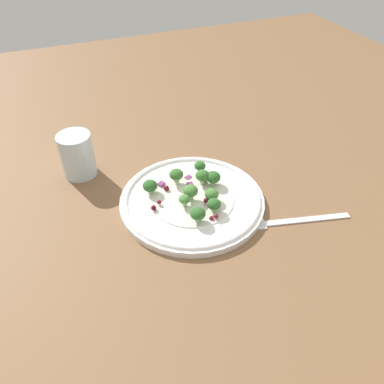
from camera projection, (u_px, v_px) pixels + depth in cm
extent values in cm
cube|color=brown|center=(194.00, 201.00, 71.51)|extent=(180.00, 180.00, 2.00)
cylinder|color=white|center=(192.00, 201.00, 69.15)|extent=(25.79, 25.79, 1.20)
torus|color=white|center=(192.00, 198.00, 68.76)|extent=(24.73, 24.73, 1.00)
cylinder|color=white|center=(192.00, 198.00, 68.70)|extent=(14.96, 14.96, 0.20)
cylinder|color=#8EB77A|center=(191.00, 196.00, 67.70)|extent=(0.98, 0.98, 0.98)
ellipsoid|color=#477A38|center=(191.00, 191.00, 66.94)|extent=(2.62, 2.62, 1.97)
cylinder|color=#8EB77A|center=(214.00, 209.00, 65.65)|extent=(0.89, 0.89, 0.89)
ellipsoid|color=#2D6028|center=(214.00, 204.00, 64.96)|extent=(2.38, 2.38, 1.78)
cylinder|color=#9EC684|center=(150.00, 191.00, 69.53)|extent=(1.00, 1.00, 1.00)
ellipsoid|color=#2D6028|center=(150.00, 186.00, 68.76)|extent=(2.66, 2.66, 2.00)
cylinder|color=#8EB77A|center=(185.00, 203.00, 66.61)|extent=(0.76, 0.76, 0.76)
ellipsoid|color=#4C843D|center=(184.00, 199.00, 66.02)|extent=(2.03, 2.03, 1.52)
cylinder|color=#9EC684|center=(211.00, 199.00, 67.79)|extent=(0.93, 0.93, 0.93)
ellipsoid|color=#477A38|center=(212.00, 194.00, 67.07)|extent=(2.47, 2.47, 1.85)
cylinder|color=#8EB77A|center=(203.00, 180.00, 71.17)|extent=(0.98, 0.98, 0.98)
ellipsoid|color=#386B2D|center=(203.00, 175.00, 70.41)|extent=(2.61, 2.61, 1.95)
cylinder|color=#8EB77A|center=(198.00, 219.00, 63.79)|extent=(0.97, 0.97, 0.97)
ellipsoid|color=#2D6028|center=(198.00, 214.00, 63.04)|extent=(2.59, 2.59, 1.94)
cylinder|color=#9EC684|center=(176.00, 179.00, 71.27)|extent=(0.97, 0.97, 0.97)
ellipsoid|color=#386B2D|center=(176.00, 174.00, 70.52)|extent=(2.58, 2.58, 1.93)
cylinder|color=#9EC684|center=(213.00, 182.00, 71.25)|extent=(1.02, 1.02, 1.02)
ellipsoid|color=#2D6028|center=(213.00, 177.00, 70.46)|extent=(2.71, 2.71, 2.04)
cylinder|color=#ADD18E|center=(200.00, 170.00, 73.75)|extent=(0.82, 0.82, 0.82)
ellipsoid|color=#2D6028|center=(200.00, 166.00, 73.12)|extent=(2.18, 2.18, 1.63)
sphere|color=#4C0A14|center=(206.00, 200.00, 66.89)|extent=(1.00, 1.00, 1.00)
sphere|color=maroon|center=(209.00, 219.00, 64.19)|extent=(0.79, 0.79, 0.79)
sphere|color=maroon|center=(159.00, 202.00, 66.82)|extent=(0.77, 0.77, 0.77)
sphere|color=maroon|center=(216.00, 216.00, 64.08)|extent=(0.76, 0.76, 0.76)
sphere|color=maroon|center=(167.00, 188.00, 69.99)|extent=(0.98, 0.98, 0.98)
sphere|color=maroon|center=(204.00, 180.00, 71.94)|extent=(0.91, 0.91, 0.91)
sphere|color=#4C0A14|center=(154.00, 208.00, 65.87)|extent=(0.95, 0.95, 0.95)
cube|color=#843D75|center=(189.00, 185.00, 71.15)|extent=(1.23, 1.17, 0.47)
cube|color=#843D75|center=(161.00, 184.00, 71.09)|extent=(1.50, 1.48, 0.38)
cube|color=#843D75|center=(188.00, 178.00, 73.07)|extent=(1.52, 1.36, 0.37)
cube|color=silver|center=(308.00, 219.00, 66.11)|extent=(14.85, 4.76, 0.50)
cube|color=silver|center=(255.00, 224.00, 65.10)|extent=(4.07, 3.19, 0.50)
cylinder|color=silver|center=(77.00, 155.00, 73.62)|extent=(6.41, 6.41, 8.68)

